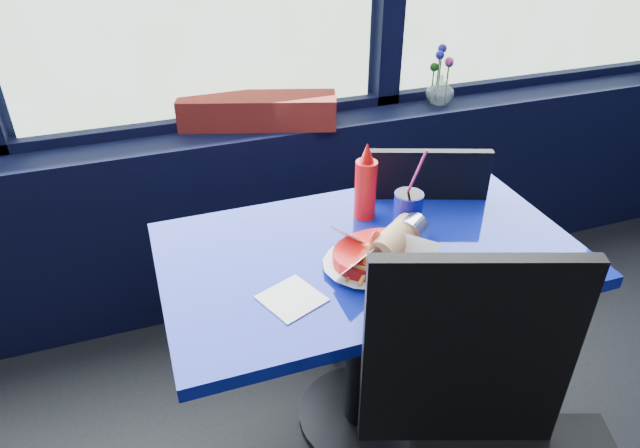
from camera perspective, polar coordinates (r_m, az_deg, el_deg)
The scene contains 9 objects.
window_sill at distance 2.49m, azimuth -9.82°, elevation 0.58°, with size 5.00×0.26×0.80m, color black.
near_table at distance 1.78m, azimuth 4.72°, elevation -7.25°, with size 1.20×0.70×0.75m.
chair_near_back at distance 2.12m, azimuth 7.63°, elevation -1.26°, with size 0.53×0.53×0.92m.
planter_box at distance 2.32m, azimuth -6.26°, elevation 11.18°, with size 0.62×0.15×0.12m, color maroon.
flower_vase at distance 2.58m, azimuth 11.95°, elevation 13.31°, with size 0.13×0.13×0.25m.
food_basket at distance 1.59m, azimuth 6.26°, elevation -2.82°, with size 0.33×0.33×0.11m.
ketchup_bottle at distance 1.76m, azimuth 4.58°, elevation 3.89°, with size 0.07×0.07×0.25m.
soda_cup at distance 1.71m, azimuth 8.74°, elevation 1.12°, with size 0.09×0.09×0.29m.
napkin at distance 1.48m, azimuth -2.84°, elevation -7.45°, with size 0.14×0.14×0.00m, color white.
Camera 1 is at (-0.28, 0.77, 1.71)m, focal length 32.00 mm.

